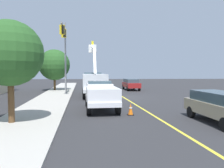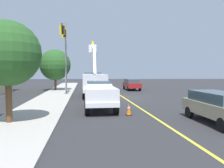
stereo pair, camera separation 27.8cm
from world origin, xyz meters
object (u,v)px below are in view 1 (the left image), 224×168
(utility_bucket_truck, at_px, (94,82))
(service_pickup_truck, at_px, (101,95))
(trailing_sedan, at_px, (220,105))
(passing_minivan, at_px, (131,84))
(traffic_signal_mast, at_px, (65,46))
(traffic_cone_mid_front, at_px, (104,89))
(traffic_cone_leading, at_px, (131,109))

(utility_bucket_truck, height_order, service_pickup_truck, utility_bucket_truck)
(service_pickup_truck, height_order, trailing_sedan, service_pickup_truck)
(utility_bucket_truck, height_order, passing_minivan, utility_bucket_truck)
(utility_bucket_truck, distance_m, trailing_sedan, 15.70)
(service_pickup_truck, bearing_deg, traffic_signal_mast, 21.78)
(utility_bucket_truck, bearing_deg, traffic_signal_mast, 71.76)
(passing_minivan, height_order, traffic_cone_mid_front, passing_minivan)
(traffic_cone_mid_front, distance_m, traffic_signal_mast, 7.89)
(passing_minivan, height_order, traffic_cone_leading, passing_minivan)
(service_pickup_truck, height_order, traffic_cone_mid_front, service_pickup_truck)
(service_pickup_truck, bearing_deg, passing_minivan, -15.06)
(traffic_signal_mast, bearing_deg, service_pickup_truck, -158.22)
(traffic_cone_leading, bearing_deg, passing_minivan, -8.13)
(trailing_sedan, xyz_separation_m, traffic_signal_mast, (15.06, 10.65, 4.84))
(trailing_sedan, height_order, traffic_signal_mast, traffic_signal_mast)
(traffic_cone_leading, bearing_deg, trailing_sedan, -118.72)
(trailing_sedan, bearing_deg, service_pickup_truck, 54.95)
(utility_bucket_truck, bearing_deg, service_pickup_truck, -175.28)
(utility_bucket_truck, xyz_separation_m, traffic_cone_leading, (-11.44, -2.66, -1.23))
(passing_minivan, xyz_separation_m, traffic_cone_mid_front, (-3.36, 4.15, -0.55))
(traffic_cone_leading, relative_size, traffic_signal_mast, 0.09)
(passing_minivan, relative_size, trailing_sedan, 1.00)
(utility_bucket_truck, xyz_separation_m, passing_minivan, (7.82, -5.41, -0.63))
(passing_minivan, distance_m, traffic_signal_mast, 12.11)
(traffic_signal_mast, bearing_deg, passing_minivan, -52.95)
(traffic_cone_mid_front, bearing_deg, traffic_signal_mast, 125.25)
(utility_bucket_truck, xyz_separation_m, traffic_cone_mid_front, (4.46, -1.26, -1.17))
(trailing_sedan, xyz_separation_m, traffic_cone_mid_front, (18.39, 5.94, -0.55))
(utility_bucket_truck, height_order, trailing_sedan, utility_bucket_truck)
(traffic_cone_leading, relative_size, traffic_cone_mid_front, 0.88)
(trailing_sedan, bearing_deg, traffic_cone_mid_front, 17.91)
(service_pickup_truck, xyz_separation_m, trailing_sedan, (-4.51, -6.43, -0.15))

